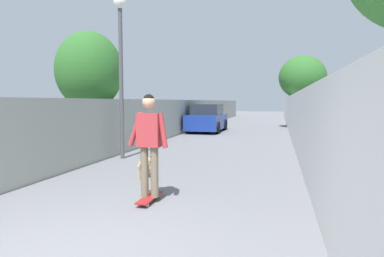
{
  "coord_description": "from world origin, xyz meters",
  "views": [
    {
      "loc": [
        -2.62,
        -2.16,
        1.69
      ],
      "look_at": [
        5.46,
        -0.02,
        1.0
      ],
      "focal_mm": 30.79,
      "sensor_mm": 36.0,
      "label": 1
    }
  ],
  "objects_px": {
    "lamp_post": "(121,50)",
    "car_near": "(207,119)",
    "tree_right_far": "(302,77)",
    "skateboard": "(150,198)",
    "dog": "(145,165)",
    "tree_left_near": "(89,71)",
    "person_skateboarder": "(149,137)"
  },
  "relations": [
    {
      "from": "skateboard",
      "to": "person_skateboarder",
      "type": "height_order",
      "value": "person_skateboarder"
    },
    {
      "from": "tree_right_far",
      "to": "lamp_post",
      "type": "relative_size",
      "value": 0.96
    },
    {
      "from": "person_skateboarder",
      "to": "skateboard",
      "type": "bearing_deg",
      "value": -90.0
    },
    {
      "from": "dog",
      "to": "car_near",
      "type": "height_order",
      "value": "car_near"
    },
    {
      "from": "tree_left_near",
      "to": "lamp_post",
      "type": "xyz_separation_m",
      "value": [
        -1.29,
        -1.85,
        0.46
      ]
    },
    {
      "from": "tree_right_far",
      "to": "skateboard",
      "type": "distance_m",
      "value": 17.18
    },
    {
      "from": "tree_right_far",
      "to": "car_near",
      "type": "relative_size",
      "value": 1.16
    },
    {
      "from": "lamp_post",
      "to": "skateboard",
      "type": "xyz_separation_m",
      "value": [
        -3.75,
        -2.39,
        -3.11
      ]
    },
    {
      "from": "lamp_post",
      "to": "person_skateboarder",
      "type": "relative_size",
      "value": 2.72
    },
    {
      "from": "skateboard",
      "to": "car_near",
      "type": "distance_m",
      "value": 13.06
    },
    {
      "from": "tree_right_far",
      "to": "dog",
      "type": "height_order",
      "value": "tree_right_far"
    },
    {
      "from": "car_near",
      "to": "person_skateboarder",
      "type": "bearing_deg",
      "value": -172.11
    },
    {
      "from": "tree_right_far",
      "to": "skateboard",
      "type": "height_order",
      "value": "tree_right_far"
    },
    {
      "from": "car_near",
      "to": "tree_left_near",
      "type": "bearing_deg",
      "value": 162.72
    },
    {
      "from": "tree_right_far",
      "to": "person_skateboarder",
      "type": "distance_m",
      "value": 17.02
    },
    {
      "from": "tree_right_far",
      "to": "lamp_post",
      "type": "height_order",
      "value": "lamp_post"
    },
    {
      "from": "tree_left_near",
      "to": "tree_right_far",
      "type": "distance_m",
      "value": 13.84
    },
    {
      "from": "tree_left_near",
      "to": "tree_right_far",
      "type": "bearing_deg",
      "value": -33.78
    },
    {
      "from": "tree_right_far",
      "to": "dog",
      "type": "bearing_deg",
      "value": 164.15
    },
    {
      "from": "tree_right_far",
      "to": "car_near",
      "type": "distance_m",
      "value": 6.83
    },
    {
      "from": "skateboard",
      "to": "person_skateboarder",
      "type": "xyz_separation_m",
      "value": [
        0.0,
        0.0,
        1.03
      ]
    },
    {
      "from": "lamp_post",
      "to": "skateboard",
      "type": "relative_size",
      "value": 5.86
    },
    {
      "from": "tree_right_far",
      "to": "person_skateboarder",
      "type": "bearing_deg",
      "value": 168.21
    },
    {
      "from": "skateboard",
      "to": "person_skateboarder",
      "type": "distance_m",
      "value": 1.03
    },
    {
      "from": "car_near",
      "to": "lamp_post",
      "type": "bearing_deg",
      "value": 176.26
    },
    {
      "from": "tree_right_far",
      "to": "dog",
      "type": "xyz_separation_m",
      "value": [
        -14.91,
        4.23,
        -2.89
      ]
    },
    {
      "from": "lamp_post",
      "to": "dog",
      "type": "xyz_separation_m",
      "value": [
        -2.12,
        -1.61,
        -2.9
      ]
    },
    {
      "from": "tree_left_near",
      "to": "skateboard",
      "type": "xyz_separation_m",
      "value": [
        -5.04,
        -4.24,
        -2.65
      ]
    },
    {
      "from": "tree_right_far",
      "to": "car_near",
      "type": "bearing_deg",
      "value": 124.62
    },
    {
      "from": "person_skateboarder",
      "to": "car_near",
      "type": "relative_size",
      "value": 0.45
    },
    {
      "from": "tree_right_far",
      "to": "lamp_post",
      "type": "distance_m",
      "value": 14.06
    },
    {
      "from": "lamp_post",
      "to": "car_near",
      "type": "relative_size",
      "value": 1.21
    }
  ]
}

